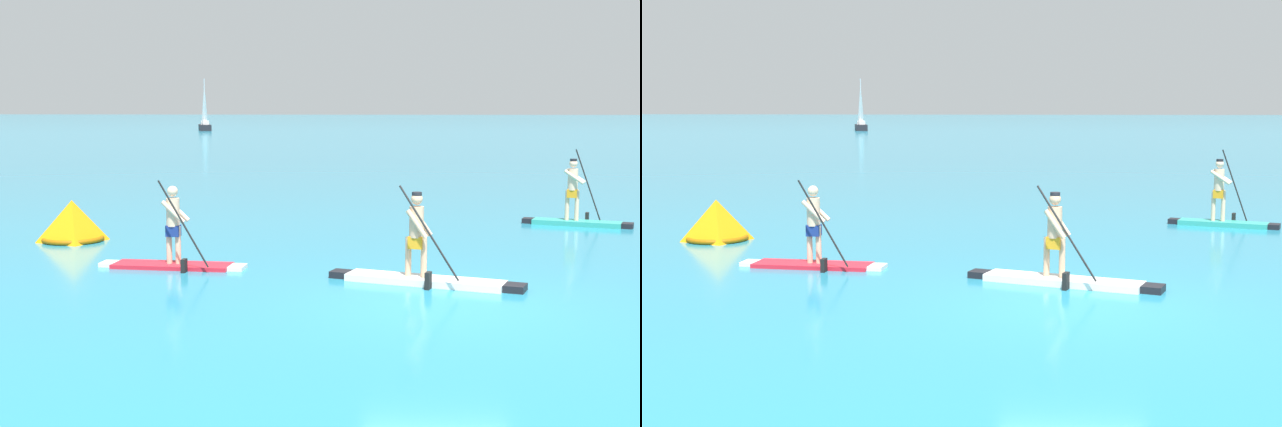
# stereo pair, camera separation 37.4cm
# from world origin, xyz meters

# --- Properties ---
(ground) EXTENTS (440.00, 440.00, 0.00)m
(ground) POSITION_xyz_m (0.00, 0.00, 0.00)
(ground) COLOR teal
(paddleboarder_near_left) EXTENTS (2.96, 1.04, 1.84)m
(paddleboarder_near_left) POSITION_xyz_m (-5.04, 2.91, 0.37)
(paddleboarder_near_left) COLOR red
(paddleboarder_near_left) RESTS_ON ground
(paddleboarder_mid_center) EXTENTS (3.53, 1.56, 1.83)m
(paddleboarder_mid_center) POSITION_xyz_m (-0.20, 1.66, 0.30)
(paddleboarder_mid_center) COLOR white
(paddleboarder_mid_center) RESTS_ON ground
(paddleboarder_far_right) EXTENTS (2.81, 1.36, 2.01)m
(paddleboarder_far_right) POSITION_xyz_m (4.21, 9.65, 0.37)
(paddleboarder_far_right) COLOR teal
(paddleboarder_far_right) RESTS_ON ground
(race_marker_buoy) EXTENTS (1.59, 1.59, 0.97)m
(race_marker_buoy) POSITION_xyz_m (-8.20, 6.08, 0.42)
(race_marker_buoy) COLOR orange
(race_marker_buoy) RESTS_ON ground
(sailboat_left_horizon) EXTENTS (2.43, 5.10, 5.95)m
(sailboat_left_horizon) POSITION_xyz_m (-21.34, 87.83, 0.83)
(sailboat_left_horizon) COLOR black
(sailboat_left_horizon) RESTS_ON ground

